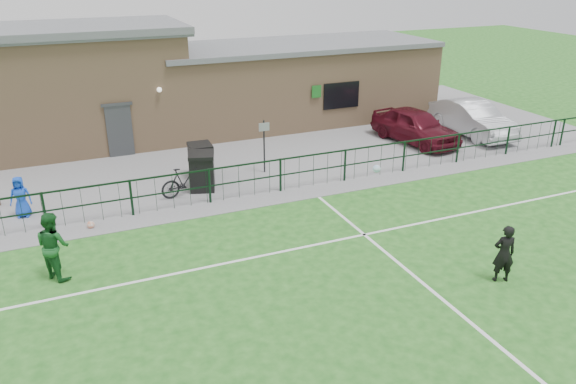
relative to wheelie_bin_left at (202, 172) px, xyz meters
name	(u,v)px	position (x,y,z in m)	size (l,w,h in m)	color
ground	(378,328)	(1.41, -9.24, -0.63)	(90.00, 90.00, 0.00)	#1E5A1A
paving_strip	(209,149)	(1.41, 4.26, -0.62)	(34.00, 13.00, 0.02)	slate
pitch_line_touch	(255,198)	(1.41, -1.44, -0.63)	(28.00, 0.10, 0.01)	white
pitch_line_mid	(302,247)	(1.41, -5.24, -0.63)	(28.00, 0.10, 0.01)	white
pitch_line_perp	(452,307)	(3.41, -9.24, -0.63)	(0.10, 16.00, 0.01)	white
perimeter_fence	(253,179)	(1.41, -1.24, -0.03)	(28.00, 0.10, 1.20)	black
wheelie_bin_left	(202,172)	(0.00, 0.00, 0.00)	(0.81, 0.92, 1.23)	black
wheelie_bin_right	(201,161)	(0.26, 1.18, -0.03)	(0.77, 0.87, 1.16)	black
sign_post	(264,147)	(2.57, 0.71, 0.39)	(0.06, 0.06, 2.00)	black
car_maroon	(415,126)	(9.89, 1.59, 0.12)	(1.74, 4.33, 1.47)	#4D0D19
car_silver	(472,118)	(12.91, 1.54, 0.14)	(1.60, 4.59, 1.51)	#AFB2B7
bicycle_d	(185,181)	(-0.70, -0.34, -0.11)	(0.48, 1.69, 1.02)	black
spectator_child	(20,197)	(-5.74, 0.01, 0.04)	(0.64, 0.42, 1.31)	blue
goalkeeper_kick	(499,250)	(5.22, -8.63, 0.17)	(2.00, 3.90, 2.12)	black
outfield_player	(53,245)	(-4.91, -4.19, 0.25)	(0.86, 0.67, 1.77)	#175221
ball_ground	(91,225)	(-3.89, -1.65, -0.52)	(0.23, 0.23, 0.23)	silver
clubhouse	(169,84)	(0.53, 7.26, 1.59)	(24.25, 5.40, 4.96)	tan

